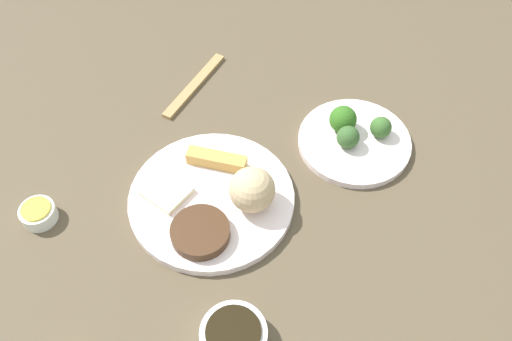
{
  "coord_description": "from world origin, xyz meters",
  "views": [
    {
      "loc": [
        -0.34,
        0.4,
        0.79
      ],
      "look_at": [
        -0.05,
        -0.07,
        0.06
      ],
      "focal_mm": 37.4,
      "sensor_mm": 36.0,
      "label": 1
    }
  ],
  "objects": [
    {
      "name": "soy_sauce_bowl",
      "position": [
        -0.17,
        0.18,
        0.04
      ],
      "size": [
        0.1,
        0.1,
        0.03
      ],
      "primitive_type": "cylinder",
      "color": "white",
      "rests_on": "tabletop"
    },
    {
      "name": "sauce_ramekin_hot_mustard_liquid",
      "position": [
        0.23,
        0.18,
        0.05
      ],
      "size": [
        0.05,
        0.05,
        0.0
      ],
      "primitive_type": "cylinder",
      "color": "yellow",
      "rests_on": "sauce_ramekin_hot_mustard"
    },
    {
      "name": "main_plate",
      "position": [
        0.0,
        0.0,
        0.03
      ],
      "size": [
        0.29,
        0.29,
        0.02
      ],
      "primitive_type": "cylinder",
      "color": "white",
      "rests_on": "tabletop"
    },
    {
      "name": "sauce_ramekin_hot_mustard",
      "position": [
        0.23,
        0.18,
        0.03
      ],
      "size": [
        0.06,
        0.06,
        0.03
      ],
      "primitive_type": "cylinder",
      "color": "white",
      "rests_on": "tabletop"
    },
    {
      "name": "broccoli_floret_2",
      "position": [
        -0.19,
        -0.28,
        0.05
      ],
      "size": [
        0.04,
        0.04,
        0.04
      ],
      "primitive_type": "sphere",
      "color": "#365F28",
      "rests_on": "broccoli_plate"
    },
    {
      "name": "crab_rangoon_wonton",
      "position": [
        0.07,
        0.04,
        0.04
      ],
      "size": [
        0.08,
        0.07,
        0.01
      ],
      "primitive_type": "cube",
      "rotation": [
        0.0,
        0.0,
        -0.09
      ],
      "color": "beige",
      "rests_on": "main_plate"
    },
    {
      "name": "tabletop",
      "position": [
        0.0,
        0.0,
        0.01
      ],
      "size": [
        2.2,
        2.2,
        0.02
      ],
      "primitive_type": "cube",
      "color": "brown",
      "rests_on": "ground"
    },
    {
      "name": "stir_fry_heap",
      "position": [
        -0.03,
        0.07,
        0.05
      ],
      "size": [
        0.1,
        0.1,
        0.02
      ],
      "primitive_type": "cylinder",
      "color": "#412716",
      "rests_on": "main_plate"
    },
    {
      "name": "broccoli_floret_1",
      "position": [
        -0.15,
        -0.23,
        0.06
      ],
      "size": [
        0.04,
        0.04,
        0.04
      ],
      "primitive_type": "sphere",
      "color": "#345728",
      "rests_on": "broccoli_plate"
    },
    {
      "name": "broccoli_floret_0",
      "position": [
        -0.12,
        -0.26,
        0.06
      ],
      "size": [
        0.05,
        0.05,
        0.05
      ],
      "primitive_type": "sphere",
      "color": "#2E621B",
      "rests_on": "broccoli_plate"
    },
    {
      "name": "soy_sauce_bowl_liquid",
      "position": [
        -0.17,
        0.18,
        0.05
      ],
      "size": [
        0.08,
        0.08,
        0.0
      ],
      "primitive_type": "cylinder",
      "color": "black",
      "rests_on": "soy_sauce_bowl"
    },
    {
      "name": "rice_scoop",
      "position": [
        -0.07,
        -0.03,
        0.07
      ],
      "size": [
        0.08,
        0.08,
        0.08
      ],
      "primitive_type": "sphere",
      "color": "tan",
      "rests_on": "main_plate"
    },
    {
      "name": "chopsticks_pair",
      "position": [
        0.19,
        -0.22,
        0.02
      ],
      "size": [
        0.03,
        0.21,
        0.01
      ],
      "primitive_type": "cube",
      "rotation": [
        0.0,
        0.0,
        1.62
      ],
      "color": "#A3804E",
      "rests_on": "tabletop"
    },
    {
      "name": "spring_roll",
      "position": [
        0.03,
        -0.06,
        0.05
      ],
      "size": [
        0.11,
        0.06,
        0.02
      ],
      "primitive_type": "cube",
      "rotation": [
        0.0,
        0.0,
        0.31
      ],
      "color": "gold",
      "rests_on": "main_plate"
    },
    {
      "name": "broccoli_plate",
      "position": [
        -0.15,
        -0.25,
        0.03
      ],
      "size": [
        0.21,
        0.21,
        0.01
      ],
      "primitive_type": "cylinder",
      "color": "white",
      "rests_on": "tabletop"
    }
  ]
}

